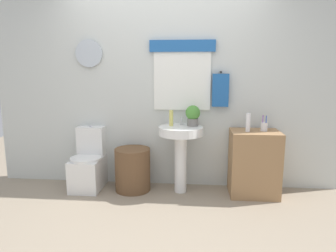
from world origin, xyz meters
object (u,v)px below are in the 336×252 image
(toothbrush_cup, at_px, (264,127))
(lotion_bottle, at_px, (248,122))
(laundry_hamper, at_px, (133,169))
(soap_bottle, at_px, (171,118))
(pedestal_sink, at_px, (181,143))
(potted_plant, at_px, (193,115))
(wooden_cabinet, at_px, (254,163))
(toilet, at_px, (89,165))

(toothbrush_cup, bearing_deg, lotion_bottle, -163.08)
(laundry_hamper, distance_m, lotion_bottle, 1.51)
(soap_bottle, bearing_deg, pedestal_sink, -22.62)
(soap_bottle, height_order, toothbrush_cup, soap_bottle)
(pedestal_sink, height_order, toothbrush_cup, toothbrush_cup)
(laundry_hamper, height_order, toothbrush_cup, toothbrush_cup)
(laundry_hamper, xyz_separation_m, lotion_bottle, (1.38, -0.04, 0.62))
(laundry_hamper, distance_m, potted_plant, 1.01)
(potted_plant, bearing_deg, wooden_cabinet, -4.65)
(pedestal_sink, bearing_deg, potted_plant, 23.20)
(soap_bottle, bearing_deg, toilet, -179.28)
(toilet, bearing_deg, soap_bottle, 0.72)
(pedestal_sink, distance_m, potted_plant, 0.37)
(laundry_hamper, height_order, potted_plant, potted_plant)
(soap_bottle, bearing_deg, potted_plant, 2.20)
(potted_plant, bearing_deg, soap_bottle, -177.80)
(lotion_bottle, height_order, toothbrush_cup, lotion_bottle)
(pedestal_sink, distance_m, toothbrush_cup, 1.00)
(pedestal_sink, xyz_separation_m, toothbrush_cup, (0.98, 0.02, 0.21))
(laundry_hamper, xyz_separation_m, wooden_cabinet, (1.47, 0.00, 0.12))
(toilet, xyz_separation_m, wooden_cabinet, (2.05, -0.04, 0.09))
(toilet, distance_m, potted_plant, 1.47)
(pedestal_sink, distance_m, lotion_bottle, 0.82)
(toothbrush_cup, bearing_deg, pedestal_sink, -178.82)
(pedestal_sink, bearing_deg, wooden_cabinet, 0.00)
(soap_bottle, height_order, potted_plant, potted_plant)
(pedestal_sink, xyz_separation_m, potted_plant, (0.14, 0.06, 0.33))
(laundry_hamper, height_order, lotion_bottle, lotion_bottle)
(potted_plant, relative_size, toothbrush_cup, 1.36)
(lotion_bottle, relative_size, toothbrush_cup, 1.18)
(wooden_cabinet, xyz_separation_m, soap_bottle, (-1.00, 0.05, 0.52))
(wooden_cabinet, height_order, toothbrush_cup, toothbrush_cup)
(toilet, xyz_separation_m, potted_plant, (1.31, 0.02, 0.66))
(toilet, height_order, toothbrush_cup, toothbrush_cup)
(toothbrush_cup, bearing_deg, potted_plant, 177.27)
(pedestal_sink, relative_size, potted_plant, 3.26)
(laundry_hamper, distance_m, toothbrush_cup, 1.67)
(lotion_bottle, distance_m, toothbrush_cup, 0.21)
(laundry_hamper, bearing_deg, lotion_bottle, -1.67)
(lotion_bottle, bearing_deg, soap_bottle, 174.28)
(soap_bottle, bearing_deg, laundry_hamper, -174.02)
(laundry_hamper, distance_m, pedestal_sink, 0.69)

